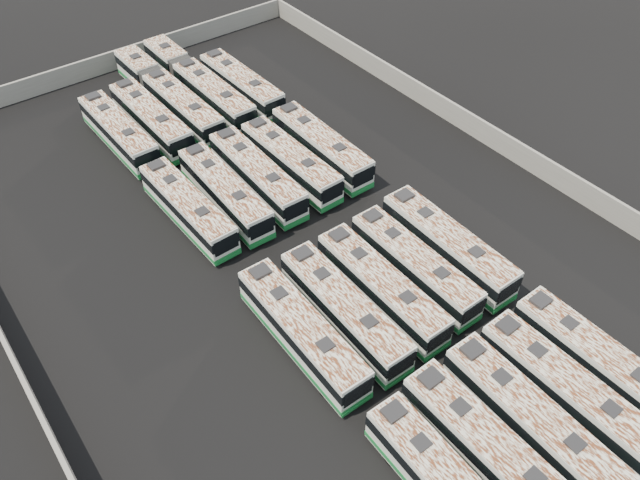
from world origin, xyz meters
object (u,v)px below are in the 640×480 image
(bus_midfront_far_left, at_px, (302,332))
(bus_back_far_right, at_px, (242,85))
(bus_midfront_center, at_px, (381,288))
(bus_midfront_far_right, at_px, (447,245))
(bus_back_right, at_px, (198,83))
(bus_midback_far_right, at_px, (321,147))
(bus_back_left, at_px, (152,119))
(bus_front_center, at_px, (531,422))
(bus_midback_right, at_px, (291,162))
(bus_front_left, at_px, (491,453))
(bus_back_far_left, at_px, (119,132))
(bus_midfront_left, at_px, (344,310))
(bus_midback_left, at_px, (225,192))
(bus_midback_center, at_px, (257,175))
(bus_front_far_right, at_px, (597,361))
(bus_midback_far_left, at_px, (188,208))
(bus_back_center, at_px, (168,94))
(bus_midfront_right, at_px, (414,266))
(bus_front_right, at_px, (566,391))

(bus_midfront_far_left, xyz_separation_m, bus_back_far_right, (13.83, 29.52, -0.02))
(bus_midfront_center, bearing_deg, bus_midfront_far_right, 1.69)
(bus_back_right, bearing_deg, bus_midback_far_right, -78.97)
(bus_back_left, bearing_deg, bus_back_far_right, -0.20)
(bus_front_center, bearing_deg, bus_midback_right, 84.48)
(bus_front_left, bearing_deg, bus_back_far_left, 93.92)
(bus_midfront_left, xyz_separation_m, bus_midback_far_right, (10.41, 16.23, 0.02))
(bus_midback_left, distance_m, bus_midback_right, 6.84)
(bus_midfront_far_right, relative_size, bus_midback_center, 1.01)
(bus_midback_far_right, bearing_deg, bus_back_far_left, 136.25)
(bus_back_left, distance_m, bus_back_far_right, 10.35)
(bus_midback_center, relative_size, bus_back_far_right, 1.00)
(bus_midfront_far_right, relative_size, bus_midback_right, 1.03)
(bus_midfront_left, bearing_deg, bus_front_far_right, -50.73)
(bus_midback_center, xyz_separation_m, bus_back_right, (3.52, 16.67, -0.00))
(bus_front_left, bearing_deg, bus_back_far_right, 75.92)
(bus_back_far_left, bearing_deg, bus_front_left, -86.43)
(bus_front_left, bearing_deg, bus_midback_right, 76.35)
(bus_midfront_far_left, distance_m, bus_midback_left, 16.16)
(bus_back_far_right, bearing_deg, bus_front_left, -104.74)
(bus_front_center, distance_m, bus_back_right, 46.55)
(bus_midfront_far_right, bearing_deg, bus_midfront_center, -178.14)
(bus_midback_center, xyz_separation_m, bus_back_far_left, (-6.81, 13.35, -0.02))
(bus_back_far_left, bearing_deg, bus_midback_far_left, -91.18)
(bus_back_far_left, distance_m, bus_back_center, 7.55)
(bus_midfront_right, xyz_separation_m, bus_midback_center, (-3.44, 16.12, 0.05))
(bus_midfront_right, height_order, bus_back_left, bus_back_left)
(bus_midback_far_right, bearing_deg, bus_midback_far_left, -179.34)
(bus_midback_far_left, distance_m, bus_back_far_right, 19.38)
(bus_back_right, bearing_deg, bus_front_right, -90.64)
(bus_back_left, bearing_deg, bus_midfront_left, -90.85)
(bus_midfront_far_left, distance_m, bus_back_right, 34.29)
(bus_front_left, xyz_separation_m, bus_midfront_far_left, (-3.53, 13.65, -0.02))
(bus_midback_right, xyz_separation_m, bus_back_right, (0.08, 16.83, 0.03))
(bus_midfront_left, relative_size, bus_midback_far_right, 0.99)
(bus_front_left, relative_size, bus_midfront_center, 1.03)
(bus_front_far_right, bearing_deg, bus_back_right, 93.80)
(bus_front_far_right, xyz_separation_m, bus_back_left, (-10.36, 42.95, 0.07))
(bus_front_far_right, bearing_deg, bus_front_center, -178.71)
(bus_front_far_right, distance_m, bus_midfront_far_right, 13.39)
(bus_back_left, bearing_deg, bus_back_right, 24.39)
(bus_front_far_right, distance_m, bus_midback_right, 29.59)
(bus_midback_center, xyz_separation_m, bus_midback_right, (3.43, -0.16, -0.03))
(bus_midback_right, xyz_separation_m, bus_back_far_right, (3.50, 13.68, 0.02))
(bus_midfront_far_left, height_order, bus_midback_left, bus_midfront_far_left)
(bus_midfront_far_left, xyz_separation_m, bus_back_right, (10.42, 32.67, -0.01))
(bus_front_far_right, distance_m, bus_back_left, 44.18)
(bus_front_far_right, bearing_deg, bus_midfront_far_left, 135.19)
(bus_midfront_far_right, bearing_deg, bus_midback_far_right, 90.34)
(bus_front_right, bearing_deg, bus_midback_far_right, 82.45)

